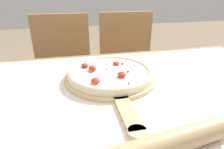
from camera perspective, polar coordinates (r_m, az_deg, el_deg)
dining_table at (r=0.71m, az=4.26°, el=-13.37°), size 1.40×0.89×0.72m
towel_cloth at (r=0.65m, az=4.54°, el=-6.22°), size 1.32×0.81×0.00m
pizza_peel at (r=0.74m, az=-0.16°, el=-1.39°), size 0.34×0.51×0.01m
pizza at (r=0.75m, az=-0.53°, el=0.57°), size 0.32×0.32×0.04m
rolling_pin at (r=0.44m, az=12.74°, el=-19.49°), size 0.42×0.10×0.05m
chair_left at (r=1.41m, az=-13.61°, el=0.86°), size 0.41×0.41×0.88m
chair_right at (r=1.47m, az=4.49°, el=2.40°), size 0.41×0.41×0.88m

